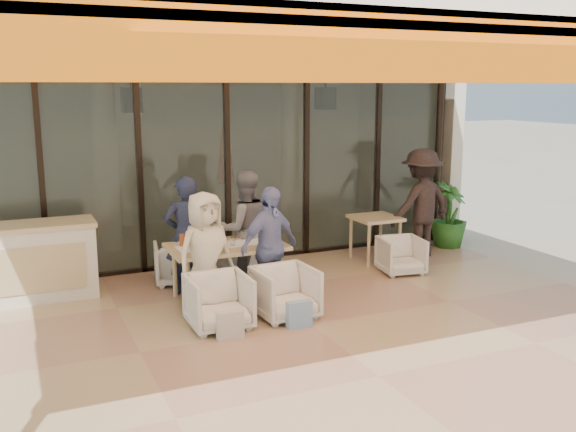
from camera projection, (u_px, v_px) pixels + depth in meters
The scene contains 21 objects.
ground at pixel (311, 326), 7.54m from camera, with size 70.00×70.00×0.00m, color #C6B293.
terrace_floor at pixel (311, 326), 7.53m from camera, with size 8.00×6.00×0.01m, color tan.
terrace_structure at pixel (325, 39), 6.65m from camera, with size 8.00×6.00×3.40m.
glass_storefront at pixel (227, 163), 9.90m from camera, with size 8.08×0.10×3.20m.
interior_block at pixel (187, 116), 11.86m from camera, with size 9.05×3.62×3.52m.
host_counter at pixel (23, 263), 8.28m from camera, with size 1.85×0.65×1.04m.
dining_table at pixel (226, 249), 8.36m from camera, with size 1.50×0.90×0.93m.
chair_far_left at pixel (178, 261), 9.11m from camera, with size 0.64×0.60×0.66m, color white.
chair_far_right at pixel (234, 252), 9.44m from camera, with size 0.71×0.67×0.73m, color white.
chair_near_left at pixel (219, 299), 7.40m from camera, with size 0.69×0.64×0.71m, color white.
chair_near_right at pixel (285, 290), 7.74m from camera, with size 0.68×0.64×0.70m, color white.
diner_navy at pixel (186, 236), 8.57m from camera, with size 0.59×0.39×1.61m, color #171D32.
diner_grey at pixel (245, 229), 8.90m from camera, with size 0.80×0.62×1.65m, color slate.
diner_cream at pixel (205, 254), 7.77m from camera, with size 0.75×0.49×1.54m, color beige.
diner_periwinkle at pixel (269, 247), 8.10m from camera, with size 0.91×0.38×1.55m, color #6A78B1.
tote_bag_cream at pixel (230, 326), 7.08m from camera, with size 0.30×0.10×0.34m, color silver.
tote_bag_blue at pixel (299, 315), 7.41m from camera, with size 0.30×0.10×0.34m, color #99BFD8.
side_table at pixel (375, 223), 10.17m from camera, with size 0.70×0.70×0.74m.
side_chair at pixel (401, 254), 9.57m from camera, with size 0.61×0.57×0.62m, color white.
standing_woman at pixel (421, 204), 10.40m from camera, with size 1.16×0.67×1.79m, color black.
potted_palm at pixel (449, 215), 11.09m from camera, with size 0.65×0.65×1.15m, color #1E5919.
Camera 1 is at (-3.13, -6.41, 2.78)m, focal length 40.00 mm.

